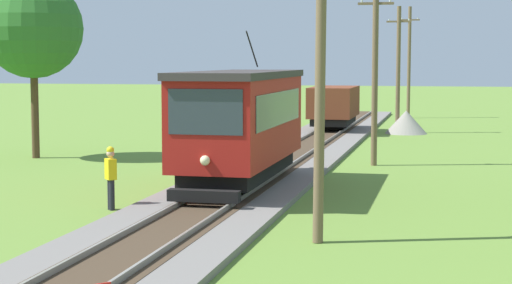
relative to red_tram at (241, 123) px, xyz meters
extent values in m
cube|color=maroon|center=(0.00, 0.02, 0.11)|extent=(2.50, 8.00, 2.60)
cube|color=#383333|center=(0.00, 0.02, 1.52)|extent=(2.60, 8.32, 0.22)
cube|color=black|center=(0.00, 0.02, -1.47)|extent=(2.10, 7.04, 0.44)
cube|color=#2D3842|center=(0.00, -3.99, 0.57)|extent=(2.10, 0.03, 1.25)
cube|color=#2D3842|center=(1.26, 0.02, 0.47)|extent=(0.02, 6.72, 1.04)
sphere|color=#F4EAB2|center=(0.00, -4.04, -0.74)|extent=(0.28, 0.28, 0.28)
cylinder|color=black|center=(0.00, 1.62, 2.33)|extent=(0.05, 1.67, 1.19)
cube|color=black|center=(0.00, -4.18, -1.69)|extent=(2.00, 0.36, 0.32)
cylinder|color=black|center=(0.00, -2.22, -1.47)|extent=(1.54, 0.80, 0.80)
cylinder|color=black|center=(0.00, 2.26, -1.47)|extent=(1.54, 0.80, 0.80)
cube|color=brown|center=(0.00, 22.29, -0.42)|extent=(2.40, 5.20, 1.70)
cube|color=black|center=(0.00, 22.29, -1.49)|extent=(2.02, 4.78, 0.38)
cylinder|color=black|center=(0.00, 20.73, -1.49)|extent=(1.54, 0.76, 0.76)
cylinder|color=black|center=(0.00, 23.85, -1.49)|extent=(1.54, 0.76, 0.76)
cylinder|color=brown|center=(3.57, -6.91, 1.43)|extent=(0.24, 0.62, 7.24)
cylinder|color=brown|center=(3.57, 7.58, 1.42)|extent=(0.24, 0.25, 7.22)
cube|color=brown|center=(3.57, 7.58, 4.16)|extent=(1.40, 0.10, 0.10)
cylinder|color=silver|center=(3.02, 7.58, 4.26)|extent=(0.08, 0.08, 0.10)
cylinder|color=silver|center=(4.12, 7.58, 4.26)|extent=(0.08, 0.08, 0.10)
cylinder|color=brown|center=(3.57, 22.95, 1.40)|extent=(0.24, 0.27, 7.18)
cube|color=brown|center=(3.57, 22.95, 4.12)|extent=(1.40, 0.10, 0.10)
cylinder|color=silver|center=(3.02, 22.95, 4.22)|extent=(0.08, 0.08, 0.10)
cylinder|color=silver|center=(4.12, 22.95, 4.22)|extent=(0.08, 0.08, 0.10)
cylinder|color=brown|center=(3.57, 35.81, 1.77)|extent=(0.24, 0.43, 7.94)
cube|color=brown|center=(3.57, 35.81, 4.79)|extent=(1.40, 0.10, 0.10)
cylinder|color=silver|center=(3.02, 35.81, 4.89)|extent=(0.08, 0.08, 0.10)
cylinder|color=silver|center=(4.12, 35.81, 4.89)|extent=(0.08, 0.08, 0.10)
cone|color=gray|center=(4.08, 22.57, -1.54)|extent=(2.38, 2.38, 1.32)
cylinder|color=black|center=(-2.66, -4.19, -1.76)|extent=(0.15, 0.15, 0.86)
cylinder|color=black|center=(-2.76, -4.07, -1.76)|extent=(0.15, 0.15, 0.86)
cube|color=yellow|center=(-2.71, -4.13, -1.04)|extent=(0.43, 0.45, 0.58)
sphere|color=tan|center=(-2.71, -4.13, -0.61)|extent=(0.22, 0.22, 0.22)
sphere|color=yellow|center=(-2.71, -4.13, -0.51)|extent=(0.21, 0.21, 0.21)
cylinder|color=#4C3823|center=(-10.71, 6.96, -0.24)|extent=(0.32, 0.32, 3.91)
sphere|color=#2D6B28|center=(-10.71, 6.96, 3.30)|extent=(4.22, 4.22, 4.22)
camera|label=1|loc=(6.45, -26.16, 2.00)|focal=59.84mm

